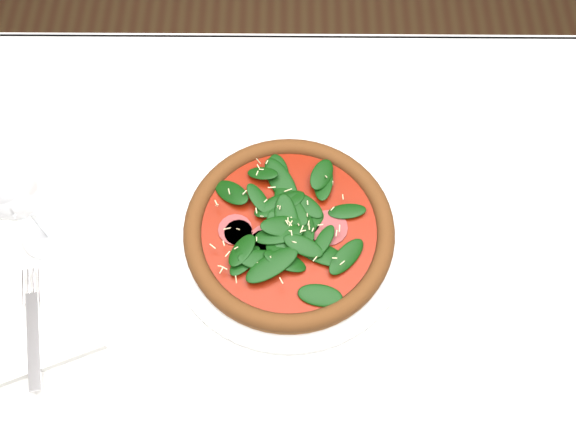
{
  "coord_description": "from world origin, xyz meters",
  "views": [
    {
      "loc": [
        -0.04,
        -0.33,
        1.56
      ],
      "look_at": [
        -0.05,
        0.06,
        0.77
      ],
      "focal_mm": 40.0,
      "sensor_mm": 36.0,
      "label": 1
    }
  ],
  "objects_px": {
    "pizza": "(289,229)",
    "napkin": "(36,342)",
    "plate": "(289,234)",
    "wine_glass": "(10,186)"
  },
  "relations": [
    {
      "from": "plate",
      "to": "napkin",
      "type": "relative_size",
      "value": 2.03
    },
    {
      "from": "pizza",
      "to": "napkin",
      "type": "height_order",
      "value": "pizza"
    },
    {
      "from": "pizza",
      "to": "napkin",
      "type": "xyz_separation_m",
      "value": [
        -0.32,
        -0.15,
        -0.02
      ]
    },
    {
      "from": "plate",
      "to": "wine_glass",
      "type": "xyz_separation_m",
      "value": [
        -0.33,
        -0.0,
        0.14
      ]
    },
    {
      "from": "plate",
      "to": "wine_glass",
      "type": "height_order",
      "value": "wine_glass"
    },
    {
      "from": "plate",
      "to": "napkin",
      "type": "xyz_separation_m",
      "value": [
        -0.32,
        -0.15,
        -0.0
      ]
    },
    {
      "from": "plate",
      "to": "pizza",
      "type": "relative_size",
      "value": 0.98
    },
    {
      "from": "pizza",
      "to": "wine_glass",
      "type": "relative_size",
      "value": 1.67
    },
    {
      "from": "plate",
      "to": "napkin",
      "type": "distance_m",
      "value": 0.36
    },
    {
      "from": "pizza",
      "to": "wine_glass",
      "type": "height_order",
      "value": "wine_glass"
    }
  ]
}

